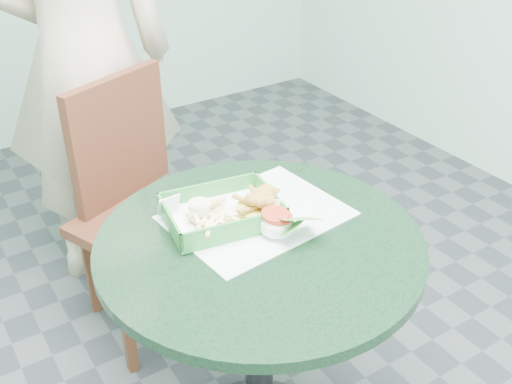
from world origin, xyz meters
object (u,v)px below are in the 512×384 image
dining_chair (136,192)px  diner_person (75,0)px  crab_sandwich (260,204)px  sauce_ramekin (200,215)px  cafe_table (259,297)px  food_basket (222,221)px

dining_chair → diner_person: size_ratio=0.41×
dining_chair → crab_sandwich: size_ratio=7.26×
crab_sandwich → sauce_ramekin: crab_sandwich is taller
cafe_table → diner_person: bearing=92.2°
crab_sandwich → diner_person: bearing=95.8°
food_basket → crab_sandwich: crab_sandwich is taller
cafe_table → food_basket: 0.23m
food_basket → sauce_ramekin: bearing=167.8°
food_basket → crab_sandwich: bearing=-15.2°
diner_person → sauce_ramekin: size_ratio=39.97×
cafe_table → crab_sandwich: 0.25m
cafe_table → food_basket: (-0.04, 0.12, 0.19)m
food_basket → sauce_ramekin: 0.07m
cafe_table → crab_sandwich: crab_sandwich is taller
cafe_table → dining_chair: (-0.04, 0.75, -0.05)m
cafe_table → sauce_ramekin: 0.27m
dining_chair → food_basket: 0.67m
diner_person → sauce_ramekin: diner_person is taller
cafe_table → food_basket: bearing=108.3°
crab_sandwich → dining_chair: bearing=98.4°
diner_person → sauce_ramekin: bearing=102.5°
crab_sandwich → food_basket: bearing=164.8°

